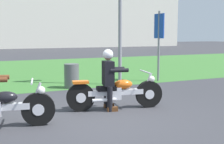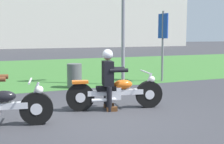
{
  "view_description": "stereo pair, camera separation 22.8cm",
  "coord_description": "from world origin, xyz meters",
  "px_view_note": "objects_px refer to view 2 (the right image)",
  "views": [
    {
      "loc": [
        -2.37,
        -5.51,
        1.71
      ],
      "look_at": [
        0.58,
        0.79,
        0.85
      ],
      "focal_mm": 47.65,
      "sensor_mm": 36.0,
      "label": 1
    },
    {
      "loc": [
        -2.16,
        -5.6,
        1.71
      ],
      "look_at": [
        0.58,
        0.79,
        0.85
      ],
      "focal_mm": 47.65,
      "sensor_mm": 36.0,
      "label": 2
    }
  ],
  "objects_px": {
    "trash_can": "(74,76)",
    "sign_banner": "(163,35)",
    "motorcycle_lead": "(116,93)",
    "rider_lead": "(109,75)"
  },
  "relations": [
    {
      "from": "rider_lead",
      "to": "sign_banner",
      "type": "height_order",
      "value": "sign_banner"
    },
    {
      "from": "sign_banner",
      "to": "trash_can",
      "type": "bearing_deg",
      "value": -179.22
    },
    {
      "from": "trash_can",
      "to": "sign_banner",
      "type": "xyz_separation_m",
      "value": [
        3.4,
        0.05,
        1.33
      ]
    },
    {
      "from": "trash_can",
      "to": "sign_banner",
      "type": "relative_size",
      "value": 0.3
    },
    {
      "from": "rider_lead",
      "to": "sign_banner",
      "type": "distance_m",
      "value": 4.79
    },
    {
      "from": "rider_lead",
      "to": "trash_can",
      "type": "height_order",
      "value": "rider_lead"
    },
    {
      "from": "motorcycle_lead",
      "to": "sign_banner",
      "type": "height_order",
      "value": "sign_banner"
    },
    {
      "from": "motorcycle_lead",
      "to": "trash_can",
      "type": "relative_size",
      "value": 2.85
    },
    {
      "from": "motorcycle_lead",
      "to": "trash_can",
      "type": "distance_m",
      "value": 3.15
    },
    {
      "from": "motorcycle_lead",
      "to": "rider_lead",
      "type": "relative_size",
      "value": 1.61
    }
  ]
}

